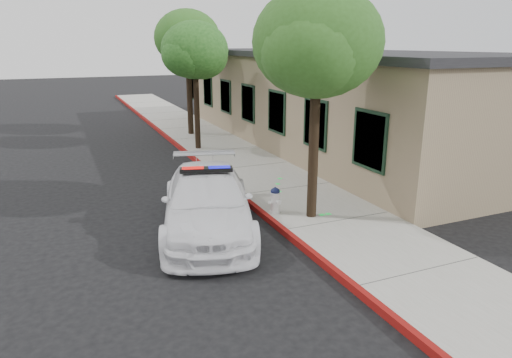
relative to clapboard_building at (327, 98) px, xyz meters
The scene contains 9 objects.
ground 11.42m from the clapboard_building, 126.62° to the right, with size 120.00×120.00×0.00m, color black.
sidewalk 8.13m from the clapboard_building, 130.31° to the right, with size 3.20×60.00×0.15m, color gray.
red_curb 9.18m from the clapboard_building, 137.85° to the right, with size 0.14×60.00×0.16m, color maroon.
clapboard_building is the anchor object (origin of this frame).
police_car 11.57m from the clapboard_building, 136.18° to the right, with size 3.52×5.69×1.66m.
fire_hydrant 10.19m from the clapboard_building, 129.08° to the right, with size 0.41×0.36×0.71m.
street_tree_near 10.37m from the clapboard_building, 123.39° to the right, with size 3.20×3.17×5.78m.
street_tree_mid 6.37m from the clapboard_building, behind, with size 2.91×2.80×5.32m.
street_tree_far 7.19m from the clapboard_building, 142.26° to the left, with size 3.19×3.32×6.00m.
Camera 1 is at (-4.77, -9.41, 4.57)m, focal length 32.38 mm.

